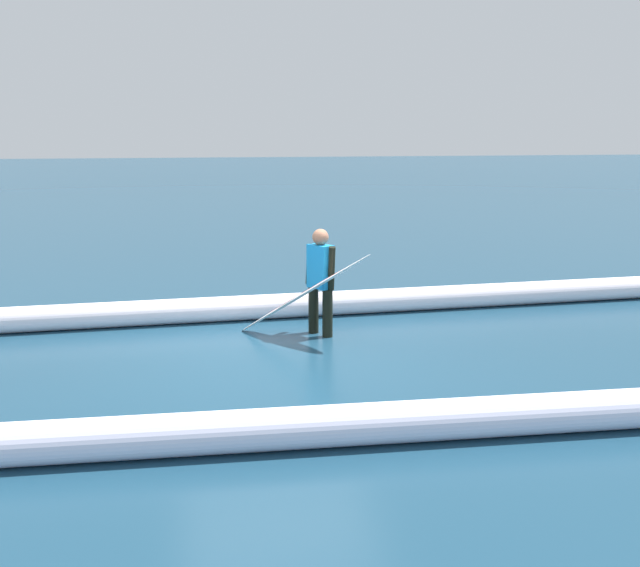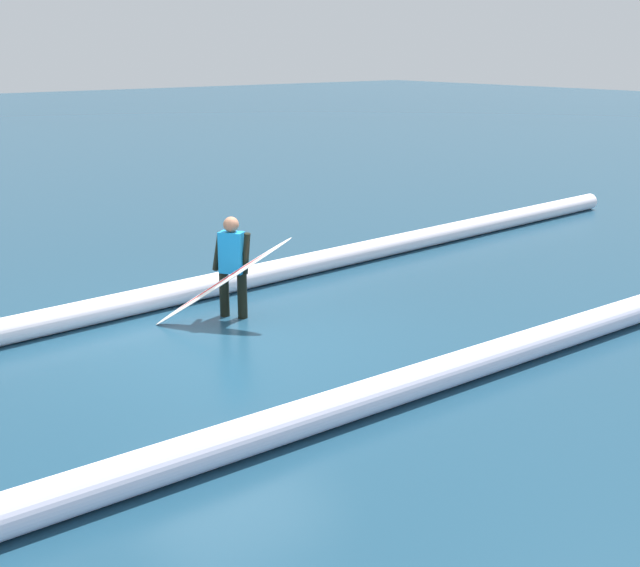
% 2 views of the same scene
% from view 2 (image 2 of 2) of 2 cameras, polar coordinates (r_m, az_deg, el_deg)
% --- Properties ---
extents(ground_plane, '(123.29, 123.29, 0.00)m').
position_cam_2_polar(ground_plane, '(10.67, -6.74, -4.23)').
color(ground_plane, navy).
extents(surfer, '(0.35, 0.58, 1.46)m').
position_cam_2_polar(surfer, '(11.47, -6.20, 1.53)').
color(surfer, black).
rests_on(surfer, ground_plane).
extents(surfboard, '(1.74, 1.34, 1.26)m').
position_cam_2_polar(surfboard, '(11.24, -6.84, 0.14)').
color(surfboard, white).
rests_on(surfboard, ground_plane).
extents(wave_crest_foreground, '(18.72, 1.24, 0.36)m').
position_cam_2_polar(wave_crest_foreground, '(13.43, -2.58, 1.01)').
color(wave_crest_foreground, white).
rests_on(wave_crest_foreground, ground_plane).
extents(wave_crest_midground, '(25.10, 1.06, 0.38)m').
position_cam_2_polar(wave_crest_midground, '(10.43, 14.82, -4.07)').
color(wave_crest_midground, white).
rests_on(wave_crest_midground, ground_plane).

